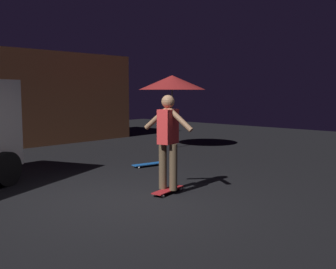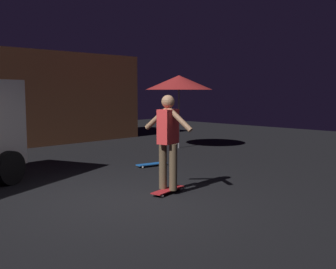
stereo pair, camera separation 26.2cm
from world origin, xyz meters
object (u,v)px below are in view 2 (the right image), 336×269
object	(u,v)px
skateboard_spare	(152,164)
skater	(168,135)
patio_umbrella	(179,83)
skateboard_ridden	(168,190)

from	to	relation	value
skateboard_spare	skater	distance (m)	2.76
patio_umbrella	skater	size ratio (longest dim) A/B	1.38
skateboard_ridden	skater	size ratio (longest dim) A/B	0.48
patio_umbrella	skateboard_ridden	world-z (taller)	patio_umbrella
skateboard_ridden	skater	distance (m)	0.98
skateboard_spare	skater	world-z (taller)	skater
skateboard_ridden	skater	bearing A→B (deg)	90.00
skateboard_ridden	patio_umbrella	bearing A→B (deg)	41.17
skateboard_ridden	skateboard_spare	bearing A→B (deg)	53.35
skateboard_ridden	skateboard_spare	world-z (taller)	same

